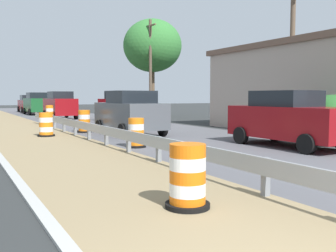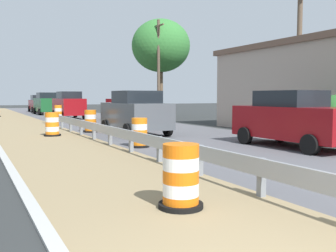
# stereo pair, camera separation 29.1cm
# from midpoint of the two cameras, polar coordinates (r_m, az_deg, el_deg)

# --- Properties ---
(traffic_barrel_nearest) EXTENTS (0.73, 0.73, 1.04)m
(traffic_barrel_nearest) POSITION_cam_midpoint_polar(r_m,az_deg,el_deg) (6.17, 1.57, -7.94)
(traffic_barrel_nearest) COLOR orange
(traffic_barrel_nearest) RESTS_ON ground
(traffic_barrel_close) EXTENTS (0.69, 0.69, 1.03)m
(traffic_barrel_close) POSITION_cam_midpoint_polar(r_m,az_deg,el_deg) (13.44, -5.39, -1.22)
(traffic_barrel_close) COLOR orange
(traffic_barrel_close) RESTS_ON ground
(traffic_barrel_mid) EXTENTS (0.71, 0.71, 1.11)m
(traffic_barrel_mid) POSITION_cam_midpoint_polar(r_m,az_deg,el_deg) (19.35, -12.81, 0.54)
(traffic_barrel_mid) COLOR orange
(traffic_barrel_mid) RESTS_ON ground
(traffic_barrel_far) EXTENTS (0.75, 0.75, 1.06)m
(traffic_barrel_far) POSITION_cam_midpoint_polar(r_m,az_deg,el_deg) (17.92, -18.18, 0.05)
(traffic_barrel_far) COLOR orange
(traffic_barrel_far) RESTS_ON ground
(traffic_barrel_farther) EXTENTS (0.66, 0.66, 1.13)m
(traffic_barrel_farther) POSITION_cam_midpoint_polar(r_m,az_deg,el_deg) (29.30, -17.53, 1.76)
(traffic_barrel_farther) COLOR orange
(traffic_barrel_farther) RESTS_ON ground
(car_lead_near_lane) EXTENTS (1.99, 4.35, 2.16)m
(car_lead_near_lane) POSITION_cam_midpoint_polar(r_m,az_deg,el_deg) (31.67, -16.08, 3.00)
(car_lead_near_lane) COLOR maroon
(car_lead_near_lane) RESTS_ON ground
(car_trailing_near_lane) EXTENTS (2.08, 4.63, 1.99)m
(car_trailing_near_lane) POSITION_cam_midpoint_polar(r_m,az_deg,el_deg) (14.11, 16.98, 1.04)
(car_trailing_near_lane) COLOR maroon
(car_trailing_near_lane) RESTS_ON ground
(car_lead_far_lane) EXTENTS (2.06, 4.49, 2.15)m
(car_lead_far_lane) POSITION_cam_midpoint_polar(r_m,az_deg,el_deg) (39.52, -19.22, 3.18)
(car_lead_far_lane) COLOR #195128
(car_lead_far_lane) RESTS_ON ground
(car_mid_far_lane) EXTENTS (2.09, 4.24, 2.04)m
(car_mid_far_lane) POSITION_cam_midpoint_polar(r_m,az_deg,el_deg) (54.15, -18.29, 3.43)
(car_mid_far_lane) COLOR maroon
(car_mid_far_lane) RESTS_ON ground
(car_trailing_far_lane) EXTENTS (2.21, 4.31, 2.04)m
(car_trailing_far_lane) POSITION_cam_midpoint_polar(r_m,az_deg,el_deg) (17.92, -6.15, 1.98)
(car_trailing_far_lane) COLOR #4C5156
(car_trailing_far_lane) RESTS_ON ground
(car_distant_a) EXTENTS (2.11, 4.79, 2.17)m
(car_distant_a) POSITION_cam_midpoint_polar(r_m,az_deg,el_deg) (26.47, -7.16, 2.90)
(car_distant_a) COLOR maroon
(car_distant_a) RESTS_ON ground
(car_distant_b) EXTENTS (2.14, 4.52, 1.92)m
(car_distant_b) POSITION_cam_midpoint_polar(r_m,az_deg,el_deg) (45.69, -20.22, 3.16)
(car_distant_b) COLOR maroon
(car_distant_b) RESTS_ON ground
(utility_pole_near) EXTENTS (0.24, 1.80, 7.50)m
(utility_pole_near) POSITION_cam_midpoint_polar(r_m,az_deg,el_deg) (19.64, 17.62, 10.43)
(utility_pole_near) COLOR brown
(utility_pole_near) RESTS_ON ground
(utility_pole_mid) EXTENTS (0.24, 1.80, 7.99)m
(utility_pole_mid) POSITION_cam_midpoint_polar(r_m,az_deg,el_deg) (31.61, -2.90, 8.75)
(utility_pole_mid) COLOR brown
(utility_pole_mid) RESTS_ON ground
(bush_roadside) EXTENTS (2.53, 2.53, 1.85)m
(bush_roadside) POSITION_cam_midpoint_polar(r_m,az_deg,el_deg) (15.32, 22.95, 0.88)
(bush_roadside) COLOR #286028
(bush_roadside) RESTS_ON ground
(tree_roadside) EXTENTS (5.11, 5.11, 8.51)m
(tree_roadside) POSITION_cam_midpoint_polar(r_m,az_deg,el_deg) (34.21, -2.58, 11.86)
(tree_roadside) COLOR brown
(tree_roadside) RESTS_ON ground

